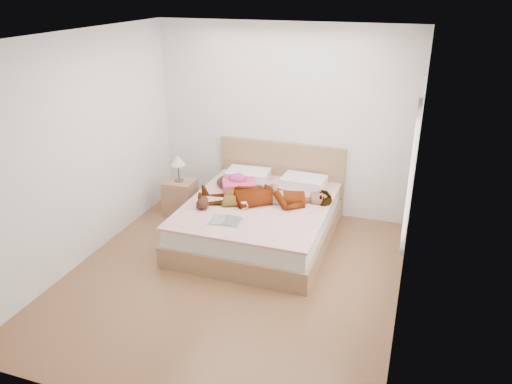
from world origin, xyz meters
TOP-DOWN VIEW (x-y plane):
  - ground at (0.00, 0.00)m, footprint 4.00×4.00m
  - woman at (0.07, 1.03)m, footprint 1.79×1.08m
  - hair at (-0.50, 1.48)m, footprint 0.62×0.70m
  - phone at (-0.43, 1.43)m, footprint 0.06×0.09m
  - room_shell at (1.77, 0.30)m, footprint 4.00×4.00m
  - bed at (0.00, 1.04)m, footprint 1.80×2.08m
  - towel at (-0.38, 1.24)m, footprint 0.52×0.48m
  - magazine at (-0.20, 0.34)m, footprint 0.42×0.30m
  - coffee_mug at (-0.12, 0.75)m, footprint 0.12×0.10m
  - plush_toy at (-0.60, 0.59)m, footprint 0.18×0.25m
  - nightstand at (-1.29, 1.32)m, footprint 0.43×0.38m

SIDE VIEW (x-z plane):
  - ground at x=0.00m, z-range 0.00..0.00m
  - bed at x=0.00m, z-range -0.22..0.78m
  - nightstand at x=-1.29m, z-range -0.15..0.73m
  - magazine at x=-0.20m, z-range 0.51..0.53m
  - hair at x=-0.50m, z-range 0.51..0.60m
  - coffee_mug at x=-0.12m, z-range 0.51..0.60m
  - plush_toy at x=-0.60m, z-range 0.51..0.64m
  - towel at x=-0.38m, z-range 0.49..0.71m
  - woman at x=0.07m, z-range 0.51..0.74m
  - phone at x=-0.43m, z-range 0.65..0.70m
  - room_shell at x=1.77m, z-range -0.50..3.50m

